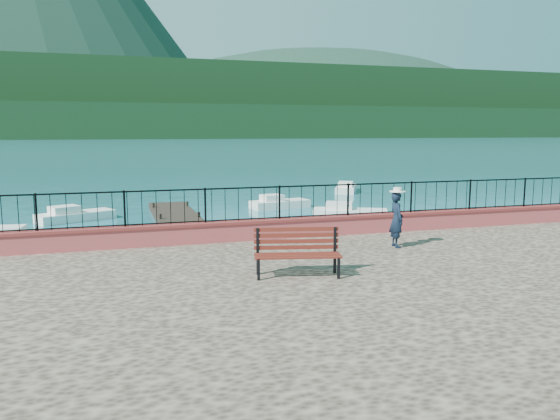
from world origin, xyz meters
TOP-DOWN VIEW (x-y plane):
  - ground at (0.00, 0.00)m, footprint 2000.00×2000.00m
  - promenade at (0.00, -6.00)m, footprint 30.00×20.00m
  - parapet at (0.00, 3.70)m, footprint 28.00×0.46m
  - railing at (0.00, 3.70)m, footprint 27.00×0.05m
  - dock at (-2.00, 12.00)m, footprint 2.00×16.00m
  - far_forest at (0.00, 300.00)m, footprint 900.00×60.00m
  - foothills at (0.00, 360.00)m, footprint 900.00×120.00m
  - companion_hill at (220.00, 560.00)m, footprint 448.00×384.00m
  - park_bench at (-1.21, -0.51)m, footprint 1.97×1.02m
  - person at (2.37, 1.54)m, footprint 0.43×0.59m
  - hat at (2.37, 1.54)m, footprint 0.44×0.44m
  - boat_0 at (-8.35, 10.84)m, footprint 4.28×1.83m
  - boat_1 at (6.50, 13.49)m, footprint 3.90×2.74m
  - boat_2 at (4.16, 17.89)m, footprint 3.49×1.81m
  - boat_3 at (-6.71, 16.57)m, footprint 3.82×2.75m
  - boat_5 at (11.18, 24.33)m, footprint 2.92×3.92m

SIDE VIEW (x-z plane):
  - ground at x=0.00m, z-range 0.00..0.00m
  - companion_hill at x=220.00m, z-range -90.00..90.00m
  - dock at x=-2.00m, z-range 0.00..0.30m
  - boat_0 at x=-8.35m, z-range 0.00..0.80m
  - boat_1 at x=6.50m, z-range 0.00..0.80m
  - boat_2 at x=4.16m, z-range 0.00..0.80m
  - boat_3 at x=-6.71m, z-range 0.00..0.80m
  - boat_5 at x=11.18m, z-range 0.00..0.80m
  - promenade at x=0.00m, z-range 0.00..1.20m
  - parapet at x=0.00m, z-range 1.20..1.78m
  - park_bench at x=-1.21m, z-range 0.99..2.03m
  - person at x=2.37m, z-range 1.20..2.72m
  - railing at x=0.00m, z-range 1.78..2.73m
  - hat at x=2.37m, z-range 2.72..2.84m
  - far_forest at x=0.00m, z-range 0.00..18.00m
  - foothills at x=0.00m, z-range 0.00..44.00m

